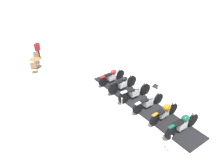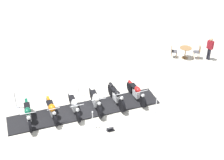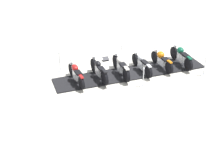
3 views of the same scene
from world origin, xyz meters
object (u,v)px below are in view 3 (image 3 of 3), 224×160
stanchion_right_mid (121,57)px  motorcycle_copper (161,59)px  motorcycle_black (99,70)px  motorcycle_forest (181,56)px  motorcycle_chrome (142,63)px  stanchion_right_rear (60,65)px  stanchion_left_front (204,69)px  motorcycle_maroon (76,73)px  stanchion_left_mid (143,80)px  info_placard (106,60)px  motorcycle_cream (121,66)px

stanchion_right_mid → motorcycle_copper: bearing=-92.9°
motorcycle_black → motorcycle_copper: bearing=-92.3°
motorcycle_forest → motorcycle_copper: size_ratio=1.13×
motorcycle_chrome → motorcycle_black: size_ratio=1.02×
motorcycle_chrome → stanchion_right_rear: stanchion_right_rear is taller
motorcycle_forest → stanchion_left_front: bearing=-159.5°
motorcycle_copper → motorcycle_maroon: 4.64m
motorcycle_maroon → stanchion_left_mid: stanchion_left_mid is taller
motorcycle_black → stanchion_left_mid: (-0.17, -2.27, -0.18)m
stanchion_left_front → motorcycle_forest: bearing=54.7°
info_placard → motorcycle_chrome: bearing=-55.2°
motorcycle_copper → info_placard: bearing=50.0°
motorcycle_black → stanchion_right_mid: size_ratio=1.81×
motorcycle_chrome → motorcycle_cream: 1.16m
motorcycle_forest → motorcycle_black: bearing=91.7°
motorcycle_cream → motorcycle_maroon: motorcycle_cream is taller
stanchion_left_mid → motorcycle_forest: bearing=-27.3°
motorcycle_forest → info_placard: bearing=64.2°
stanchion_right_rear → stanchion_right_mid: bearing=-54.1°
motorcycle_cream → stanchion_left_front: bearing=-108.2°
motorcycle_forest → info_placard: size_ratio=4.57×
stanchion_right_mid → stanchion_right_rear: bearing=125.9°
stanchion_right_rear → info_placard: 2.73m
motorcycle_chrome → stanchion_left_mid: size_ratio=1.86×
motorcycle_cream → stanchion_right_rear: stanchion_right_rear is taller
motorcycle_maroon → stanchion_right_mid: (2.84, -1.53, -0.18)m
stanchion_left_mid → info_placard: (2.29, 2.56, -0.27)m
motorcycle_forest → motorcycle_copper: (-0.67, 0.95, -0.03)m
stanchion_left_mid → info_placard: size_ratio=2.38×
motorcycle_forest → motorcycle_black: (-2.72, 3.76, -0.03)m
motorcycle_chrome → motorcycle_forest: bearing=-90.6°
stanchion_left_mid → stanchion_right_rear: (0.34, 4.44, 0.04)m
motorcycle_copper → motorcycle_maroon: motorcycle_copper is taller
stanchion_right_mid → motorcycle_forest: bearing=-80.1°
info_placard → motorcycle_copper: bearing=-37.2°
motorcycle_maroon → stanchion_right_mid: bearing=-68.6°
motorcycle_maroon → motorcycle_forest: bearing=-94.6°
motorcycle_cream → motorcycle_maroon: 2.32m
motorcycle_copper → stanchion_left_front: 2.23m
motorcycle_forest → motorcycle_cream: bearing=91.7°
motorcycle_chrome → motorcycle_maroon: motorcycle_maroon is taller
stanchion_left_mid → info_placard: 3.45m
motorcycle_chrome → motorcycle_cream: motorcycle_cream is taller
motorcycle_copper → motorcycle_chrome: (-0.69, 0.93, -0.02)m
stanchion_right_mid → info_placard: stanchion_right_mid is taller
motorcycle_copper → stanchion_left_front: stanchion_left_front is taller
motorcycle_black → stanchion_right_mid: bearing=-53.4°
motorcycle_forest → stanchion_left_front: (-0.90, -1.26, -0.20)m
stanchion_right_rear → motorcycle_copper: bearing=-69.3°
stanchion_right_mid → stanchion_left_front: size_ratio=0.99×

